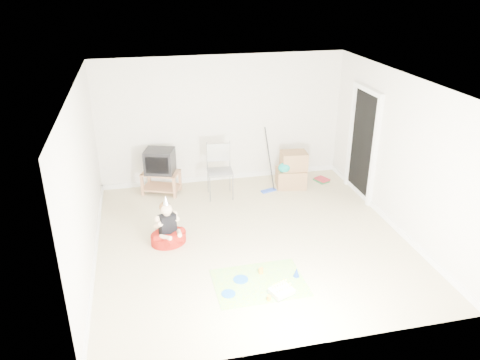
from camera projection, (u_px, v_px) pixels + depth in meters
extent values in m
plane|color=beige|center=(251.00, 239.00, 7.75)|extent=(5.00, 5.00, 0.00)
cube|color=black|center=(363.00, 145.00, 8.89)|extent=(0.02, 0.90, 2.05)
cube|color=#A56F4A|center=(161.00, 173.00, 9.18)|extent=(0.83, 0.68, 0.03)
cube|color=#A56F4A|center=(162.00, 187.00, 9.31)|extent=(0.83, 0.68, 0.03)
cube|color=#A56F4A|center=(142.00, 185.00, 9.15)|extent=(0.07, 0.07, 0.45)
cube|color=#A56F4A|center=(174.00, 188.00, 9.04)|extent=(0.07, 0.07, 0.45)
cube|color=#A56F4A|center=(149.00, 177.00, 9.49)|extent=(0.07, 0.07, 0.45)
cube|color=#A56F4A|center=(180.00, 180.00, 9.39)|extent=(0.07, 0.07, 0.45)
cube|color=black|center=(160.00, 161.00, 9.08)|extent=(0.65, 0.59, 0.47)
cube|color=gray|center=(220.00, 172.00, 9.01)|extent=(0.51, 0.49, 0.03)
cylinder|color=gray|center=(209.00, 172.00, 8.97)|extent=(0.02, 0.02, 1.06)
cylinder|color=gray|center=(231.00, 170.00, 9.03)|extent=(0.02, 0.02, 1.06)
cube|color=#987049|center=(291.00, 178.00, 9.55)|extent=(0.64, 0.52, 0.38)
cube|color=#987049|center=(294.00, 161.00, 9.43)|extent=(0.54, 0.45, 0.36)
ellipsoid|color=#0B8178|center=(284.00, 168.00, 9.29)|extent=(0.25, 0.18, 0.20)
cube|color=blue|center=(268.00, 191.00, 9.41)|extent=(0.33, 0.19, 0.03)
cylinder|color=black|center=(269.00, 162.00, 9.15)|extent=(0.14, 0.40, 1.21)
cube|color=#256F37|center=(322.00, 180.00, 9.86)|extent=(0.31, 0.35, 0.03)
cube|color=#A2222E|center=(322.00, 179.00, 9.85)|extent=(0.31, 0.34, 0.03)
cylinder|color=#A6180F|center=(168.00, 238.00, 7.61)|extent=(0.76, 0.76, 0.16)
cube|color=black|center=(167.00, 224.00, 7.51)|extent=(0.30, 0.24, 0.35)
sphere|color=beige|center=(166.00, 209.00, 7.40)|extent=(0.24, 0.24, 0.19)
cone|color=white|center=(166.00, 200.00, 7.33)|extent=(0.10, 0.10, 0.14)
cube|color=#EF327B|center=(259.00, 282.00, 6.65)|extent=(1.31, 0.96, 0.01)
cube|color=white|center=(282.00, 291.00, 6.40)|extent=(0.37, 0.33, 0.08)
cube|color=green|center=(281.00, 293.00, 6.41)|extent=(0.37, 0.33, 0.01)
cylinder|color=beige|center=(278.00, 292.00, 6.28)|extent=(0.01, 0.01, 0.07)
cylinder|color=beige|center=(280.00, 291.00, 6.30)|extent=(0.01, 0.01, 0.07)
cylinder|color=beige|center=(283.00, 289.00, 6.32)|extent=(0.01, 0.01, 0.07)
cylinder|color=beige|center=(285.00, 288.00, 6.34)|extent=(0.01, 0.01, 0.07)
cylinder|color=beige|center=(288.00, 287.00, 6.37)|extent=(0.01, 0.01, 0.07)
cylinder|color=beige|center=(290.00, 286.00, 6.39)|extent=(0.01, 0.01, 0.07)
cylinder|color=beige|center=(273.00, 288.00, 6.35)|extent=(0.01, 0.01, 0.07)
cylinder|color=beige|center=(276.00, 287.00, 6.37)|extent=(0.01, 0.01, 0.07)
cylinder|color=beige|center=(278.00, 286.00, 6.40)|extent=(0.01, 0.01, 0.07)
cylinder|color=beige|center=(281.00, 285.00, 6.42)|extent=(0.01, 0.01, 0.07)
cylinder|color=beige|center=(283.00, 284.00, 6.44)|extent=(0.01, 0.01, 0.07)
cylinder|color=beige|center=(286.00, 283.00, 6.46)|extent=(0.01, 0.01, 0.07)
cylinder|color=blue|center=(241.00, 279.00, 6.71)|extent=(0.27, 0.27, 0.01)
cylinder|color=blue|center=(229.00, 294.00, 6.41)|extent=(0.23, 0.23, 0.01)
cylinder|color=orange|center=(261.00, 271.00, 6.84)|extent=(0.09, 0.09, 0.08)
cylinder|color=orange|center=(269.00, 298.00, 6.28)|extent=(0.07, 0.07, 0.07)
cone|color=blue|center=(296.00, 272.00, 6.76)|extent=(0.12, 0.12, 0.14)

